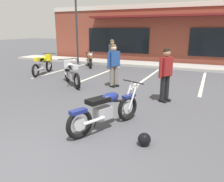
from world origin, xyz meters
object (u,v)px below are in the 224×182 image
(person_by_back_row, at_px, (114,63))
(helmet_on_pavement, at_px, (144,139))
(person_in_black_shirt, at_px, (112,53))
(motorcycle_black_cruiser, at_px, (71,72))
(person_in_shorts_foreground, at_px, (166,72))
(motorcycle_blue_standard, at_px, (89,59))
(motorcycle_red_sportbike, at_px, (43,64))
(parking_lot_lamp_post, at_px, (75,16))
(motorcycle_foreground_classic, at_px, (107,109))

(person_by_back_row, height_order, helmet_on_pavement, person_by_back_row)
(person_in_black_shirt, bearing_deg, motorcycle_black_cruiser, -90.84)
(person_in_shorts_foreground, relative_size, helmet_on_pavement, 6.44)
(helmet_on_pavement, bearing_deg, person_by_back_row, 120.86)
(motorcycle_black_cruiser, xyz_separation_m, motorcycle_blue_standard, (-1.62, 4.35, -0.07))
(motorcycle_red_sportbike, xyz_separation_m, motorcycle_blue_standard, (0.97, 2.98, -0.07))
(person_by_back_row, distance_m, parking_lot_lamp_post, 6.90)
(motorcycle_foreground_classic, distance_m, motorcycle_blue_standard, 8.97)
(person_in_black_shirt, relative_size, person_by_back_row, 1.00)
(motorcycle_blue_standard, xyz_separation_m, parking_lot_lamp_post, (-1.32, 0.69, 2.53))
(motorcycle_foreground_classic, relative_size, motorcycle_black_cruiser, 1.15)
(person_by_back_row, bearing_deg, person_in_shorts_foreground, -26.25)
(person_by_back_row, xyz_separation_m, parking_lot_lamp_post, (-4.68, 4.65, 2.04))
(person_in_black_shirt, relative_size, person_in_shorts_foreground, 1.00)
(motorcycle_blue_standard, relative_size, person_by_back_row, 1.09)
(motorcycle_red_sportbike, relative_size, person_in_black_shirt, 1.24)
(motorcycle_foreground_classic, height_order, person_in_black_shirt, person_in_black_shirt)
(motorcycle_red_sportbike, height_order, person_in_black_shirt, person_in_black_shirt)
(motorcycle_black_cruiser, bearing_deg, parking_lot_lamp_post, 120.27)
(person_in_black_shirt, height_order, helmet_on_pavement, person_in_black_shirt)
(person_by_back_row, distance_m, helmet_on_pavement, 4.80)
(helmet_on_pavement, bearing_deg, motorcycle_black_cruiser, 138.62)
(motorcycle_red_sportbike, height_order, helmet_on_pavement, motorcycle_red_sportbike)
(motorcycle_red_sportbike, height_order, person_by_back_row, person_by_back_row)
(motorcycle_foreground_classic, bearing_deg, person_in_shorts_foreground, 72.51)
(helmet_on_pavement, bearing_deg, motorcycle_foreground_classic, 157.48)
(motorcycle_black_cruiser, relative_size, person_in_black_shirt, 1.03)
(person_by_back_row, height_order, parking_lot_lamp_post, parking_lot_lamp_post)
(person_by_back_row, bearing_deg, parking_lot_lamp_post, 135.20)
(person_in_shorts_foreground, height_order, parking_lot_lamp_post, parking_lot_lamp_post)
(motorcycle_red_sportbike, height_order, motorcycle_black_cruiser, same)
(motorcycle_red_sportbike, distance_m, helmet_on_pavement, 8.43)
(motorcycle_blue_standard, relative_size, parking_lot_lamp_post, 0.40)
(person_by_back_row, xyz_separation_m, helmet_on_pavement, (2.43, -4.06, -0.82))
(parking_lot_lamp_post, bearing_deg, motorcycle_blue_standard, -27.44)
(motorcycle_foreground_classic, bearing_deg, motorcycle_red_sportbike, 141.16)
(motorcycle_foreground_classic, height_order, motorcycle_black_cruiser, same)
(motorcycle_black_cruiser, distance_m, person_in_black_shirt, 4.05)
(person_in_shorts_foreground, relative_size, person_by_back_row, 1.00)
(person_in_black_shirt, bearing_deg, helmet_on_pavement, -61.91)
(person_by_back_row, bearing_deg, motorcycle_red_sportbike, 167.25)
(motorcycle_black_cruiser, relative_size, parking_lot_lamp_post, 0.38)
(motorcycle_foreground_classic, xyz_separation_m, motorcycle_black_cruiser, (-3.15, 3.25, 0.07))
(motorcycle_blue_standard, distance_m, person_by_back_row, 5.21)
(motorcycle_foreground_classic, height_order, person_in_shorts_foreground, person_in_shorts_foreground)
(helmet_on_pavement, bearing_deg, parking_lot_lamp_post, 129.22)
(person_in_shorts_foreground, xyz_separation_m, helmet_on_pavement, (0.21, -2.97, -0.82))
(person_in_black_shirt, distance_m, helmet_on_pavement, 8.76)
(motorcycle_foreground_classic, relative_size, motorcycle_blue_standard, 1.09)
(person_in_black_shirt, bearing_deg, motorcycle_blue_standard, 168.87)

